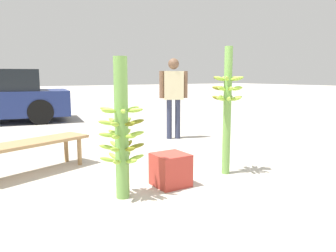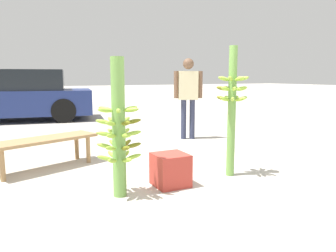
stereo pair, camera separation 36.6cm
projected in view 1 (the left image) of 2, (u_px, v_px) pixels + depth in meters
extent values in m
plane|color=#B2AA9E|center=(182.00, 187.00, 3.70)|extent=(80.00, 80.00, 0.00)
cylinder|color=#6B9E47|center=(122.00, 129.00, 3.28)|extent=(0.14, 0.14, 1.43)
ellipsoid|color=#93BC3D|center=(135.00, 110.00, 3.21)|extent=(0.15, 0.16, 0.07)
ellipsoid|color=#93BC3D|center=(133.00, 109.00, 3.35)|extent=(0.18, 0.08, 0.07)
ellipsoid|color=#656718|center=(119.00, 108.00, 3.39)|extent=(0.09, 0.18, 0.07)
ellipsoid|color=#93BC3D|center=(108.00, 109.00, 3.29)|extent=(0.15, 0.16, 0.07)
ellipsoid|color=#93BC3D|center=(109.00, 111.00, 3.15)|extent=(0.18, 0.08, 0.07)
ellipsoid|color=#93BC3D|center=(123.00, 111.00, 3.11)|extent=(0.09, 0.18, 0.07)
ellipsoid|color=#656718|center=(130.00, 124.00, 3.16)|extent=(0.07, 0.18, 0.08)
ellipsoid|color=#656718|center=(136.00, 122.00, 3.30)|extent=(0.18, 0.10, 0.08)
ellipsoid|color=#93BC3D|center=(127.00, 120.00, 3.41)|extent=(0.16, 0.15, 0.08)
ellipsoid|color=#93BC3D|center=(113.00, 121.00, 3.38)|extent=(0.07, 0.18, 0.08)
ellipsoid|color=#93BC3D|center=(107.00, 123.00, 3.24)|extent=(0.18, 0.10, 0.08)
ellipsoid|color=#93BC3D|center=(115.00, 124.00, 3.13)|extent=(0.16, 0.15, 0.08)
ellipsoid|color=#93BC3D|center=(116.00, 137.00, 3.15)|extent=(0.16, 0.15, 0.07)
ellipsoid|color=#93BC3D|center=(131.00, 136.00, 3.19)|extent=(0.08, 0.18, 0.07)
ellipsoid|color=#93BC3D|center=(136.00, 134.00, 3.32)|extent=(0.18, 0.09, 0.07)
ellipsoid|color=#93BC3D|center=(127.00, 132.00, 3.43)|extent=(0.16, 0.15, 0.07)
ellipsoid|color=#93BC3D|center=(113.00, 133.00, 3.39)|extent=(0.08, 0.18, 0.07)
ellipsoid|color=#93BC3D|center=(107.00, 135.00, 3.25)|extent=(0.18, 0.09, 0.07)
ellipsoid|color=#656718|center=(128.00, 144.00, 3.44)|extent=(0.16, 0.14, 0.08)
ellipsoid|color=#93BC3D|center=(114.00, 144.00, 3.42)|extent=(0.07, 0.18, 0.08)
ellipsoid|color=#93BC3D|center=(107.00, 147.00, 3.28)|extent=(0.18, 0.11, 0.08)
ellipsoid|color=#93BC3D|center=(115.00, 150.00, 3.17)|extent=(0.16, 0.14, 0.08)
ellipsoid|color=#656718|center=(130.00, 149.00, 3.20)|extent=(0.07, 0.18, 0.08)
ellipsoid|color=#656718|center=(136.00, 146.00, 3.33)|extent=(0.18, 0.11, 0.08)
ellipsoid|color=#93BC3D|center=(108.00, 160.00, 3.29)|extent=(0.18, 0.09, 0.09)
ellipsoid|color=#93BC3D|center=(117.00, 162.00, 3.19)|extent=(0.16, 0.15, 0.09)
ellipsoid|color=#93BC3D|center=(131.00, 161.00, 3.23)|extent=(0.08, 0.18, 0.09)
ellipsoid|color=#93BC3D|center=(136.00, 158.00, 3.37)|extent=(0.18, 0.09, 0.09)
ellipsoid|color=#93BC3D|center=(127.00, 155.00, 3.47)|extent=(0.16, 0.15, 0.09)
ellipsoid|color=#93BC3D|center=(114.00, 156.00, 3.42)|extent=(0.08, 0.18, 0.09)
cylinder|color=#6B9E47|center=(227.00, 112.00, 4.10)|extent=(0.10, 0.10, 1.60)
ellipsoid|color=#93BC3D|center=(225.00, 79.00, 4.16)|extent=(0.10, 0.16, 0.08)
ellipsoid|color=#656718|center=(219.00, 79.00, 4.10)|extent=(0.12, 0.16, 0.08)
ellipsoid|color=#93BC3D|center=(220.00, 79.00, 3.99)|extent=(0.16, 0.07, 0.08)
ellipsoid|color=#93BC3D|center=(227.00, 79.00, 3.93)|extent=(0.15, 0.14, 0.08)
ellipsoid|color=#93BC3D|center=(235.00, 79.00, 3.94)|extent=(0.05, 0.16, 0.08)
ellipsoid|color=#93BC3D|center=(238.00, 79.00, 4.03)|extent=(0.15, 0.13, 0.08)
ellipsoid|color=#93BC3D|center=(233.00, 79.00, 4.13)|extent=(0.16, 0.09, 0.08)
ellipsoid|color=#656718|center=(222.00, 88.00, 4.16)|extent=(0.05, 0.16, 0.07)
ellipsoid|color=#656718|center=(218.00, 88.00, 4.08)|extent=(0.15, 0.14, 0.07)
ellipsoid|color=#93BC3D|center=(222.00, 89.00, 3.98)|extent=(0.16, 0.07, 0.07)
ellipsoid|color=#93BC3D|center=(230.00, 89.00, 3.94)|extent=(0.12, 0.16, 0.07)
ellipsoid|color=#93BC3D|center=(237.00, 88.00, 3.99)|extent=(0.10, 0.16, 0.07)
ellipsoid|color=#93BC3D|center=(236.00, 88.00, 4.09)|extent=(0.16, 0.09, 0.07)
ellipsoid|color=#93BC3D|center=(230.00, 88.00, 4.17)|extent=(0.15, 0.13, 0.07)
ellipsoid|color=#93BC3D|center=(221.00, 99.00, 4.01)|extent=(0.16, 0.06, 0.08)
ellipsoid|color=#93BC3D|center=(229.00, 99.00, 3.96)|extent=(0.13, 0.16, 0.08)
ellipsoid|color=#93BC3D|center=(236.00, 99.00, 4.00)|extent=(0.09, 0.16, 0.08)
ellipsoid|color=#93BC3D|center=(236.00, 98.00, 4.10)|extent=(0.16, 0.10, 0.08)
ellipsoid|color=#93BC3D|center=(230.00, 98.00, 4.18)|extent=(0.16, 0.12, 0.08)
ellipsoid|color=#93BC3D|center=(222.00, 98.00, 4.18)|extent=(0.07, 0.16, 0.08)
ellipsoid|color=#656718|center=(218.00, 98.00, 4.11)|extent=(0.14, 0.15, 0.08)
cylinder|color=#2D334C|center=(178.00, 119.00, 6.54)|extent=(0.14, 0.14, 0.78)
cylinder|color=#2D334C|center=(169.00, 119.00, 6.51)|extent=(0.14, 0.14, 0.78)
cube|color=beige|center=(174.00, 85.00, 6.42)|extent=(0.42, 0.31, 0.56)
cylinder|color=brown|center=(185.00, 85.00, 6.46)|extent=(0.12, 0.12, 0.53)
cylinder|color=brown|center=(162.00, 85.00, 6.39)|extent=(0.12, 0.12, 0.53)
sphere|color=brown|center=(174.00, 64.00, 6.36)|extent=(0.21, 0.21, 0.21)
cube|color=#99754C|center=(34.00, 142.00, 4.20)|extent=(1.50, 0.90, 0.04)
cylinder|color=#99754C|center=(66.00, 149.00, 4.79)|extent=(0.06, 0.06, 0.38)
cylinder|color=#99754C|center=(79.00, 152.00, 4.60)|extent=(0.06, 0.06, 0.38)
cylinder|color=black|center=(41.00, 112.00, 8.47)|extent=(0.67, 0.31, 0.65)
cylinder|color=black|center=(39.00, 106.00, 9.99)|extent=(0.67, 0.31, 0.65)
cube|color=#B2382D|center=(171.00, 170.00, 3.73)|extent=(0.37, 0.37, 0.37)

